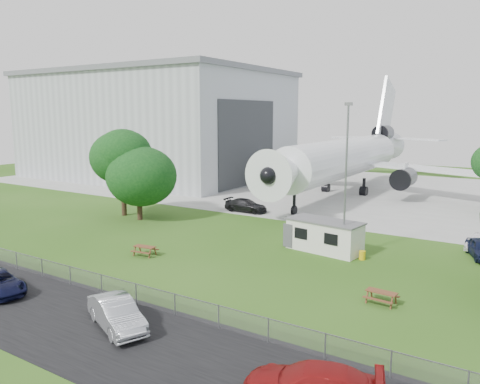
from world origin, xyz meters
The scene contains 14 objects.
ground centered at (0.00, 0.00, 0.00)m, with size 160.00×160.00×0.00m, color #436C24.
asphalt_strip centered at (0.00, -13.00, 0.01)m, with size 120.00×8.00×0.02m, color black.
concrete_apron centered at (0.00, 38.00, 0.01)m, with size 120.00×46.00×0.03m, color #B7B7B2.
hangar centered at (-37.97, 36.00, 9.41)m, with size 43.00×31.00×18.55m.
airliner centered at (-2.00, 35.86, 5.27)m, with size 46.36×47.73×17.69m.
site_cabin centered at (6.38, 6.80, 1.31)m, with size 6.91×3.55×2.62m.
picnic_west centered at (-5.42, -2.00, 0.00)m, with size 1.80×1.50×0.76m, color brown, non-canonical shape.
picnic_east centered at (13.41, -1.60, 0.00)m, with size 1.80×1.50×0.76m, color brown, non-canonical shape.
fence centered at (0.00, -9.50, 0.00)m, with size 58.00×0.04×1.30m, color gray.
lamp_mast centered at (8.20, 6.20, 6.00)m, with size 0.16×0.16×12.00m, color slate.
tree_west_big centered at (-17.91, 7.89, 6.86)m, with size 7.26×7.26×10.51m.
tree_west_small centered at (-14.86, 7.21, 4.93)m, with size 7.74×7.74×8.80m.
car_centre_sedan centered at (2.42, -12.38, 0.81)m, with size 1.71×4.91×1.62m, color #A4A7AB.
car_apron_van centered at (-7.32, 16.71, 0.74)m, with size 2.08×5.11×1.48m, color black.
Camera 1 is at (20.37, -28.66, 11.30)m, focal length 35.00 mm.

